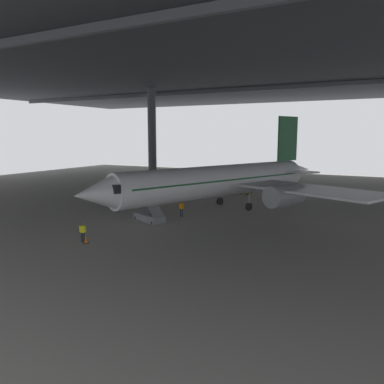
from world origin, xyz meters
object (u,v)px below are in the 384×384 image
(baggage_tug, at_px, (246,190))
(crew_worker_near_nose, at_px, (83,231))
(crew_worker_by_stairs, at_px, (181,208))
(traffic_cone_orange, at_px, (86,240))
(airplane_main, at_px, (222,181))
(boarding_stairs, at_px, (149,214))

(baggage_tug, bearing_deg, crew_worker_near_nose, -96.02)
(crew_worker_by_stairs, relative_size, baggage_tug, 0.76)
(traffic_cone_orange, height_order, baggage_tug, baggage_tug)
(traffic_cone_orange, bearing_deg, airplane_main, 76.62)
(crew_worker_by_stairs, distance_m, baggage_tug, 18.16)
(airplane_main, relative_size, boarding_stairs, 7.32)
(airplane_main, height_order, traffic_cone_orange, airplane_main)
(airplane_main, xyz_separation_m, crew_worker_by_stairs, (-2.32, -5.55, -2.41))
(traffic_cone_orange, bearing_deg, crew_worker_by_stairs, 81.10)
(crew_worker_near_nose, distance_m, crew_worker_by_stairs, 12.41)
(crew_worker_by_stairs, bearing_deg, crew_worker_near_nose, -100.97)
(crew_worker_near_nose, height_order, crew_worker_by_stairs, crew_worker_by_stairs)
(traffic_cone_orange, bearing_deg, boarding_stairs, 90.44)
(airplane_main, relative_size, baggage_tug, 15.18)
(airplane_main, distance_m, crew_worker_by_stairs, 6.48)
(crew_worker_near_nose, height_order, baggage_tug, crew_worker_near_nose)
(airplane_main, xyz_separation_m, boarding_stairs, (-4.32, -8.76, -2.65))
(crew_worker_near_nose, bearing_deg, crew_worker_by_stairs, 79.03)
(baggage_tug, bearing_deg, airplane_main, -83.27)
(boarding_stairs, relative_size, traffic_cone_orange, 7.62)
(airplane_main, relative_size, crew_worker_near_nose, 21.00)
(crew_worker_by_stairs, xyz_separation_m, baggage_tug, (0.83, 18.14, -0.43))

